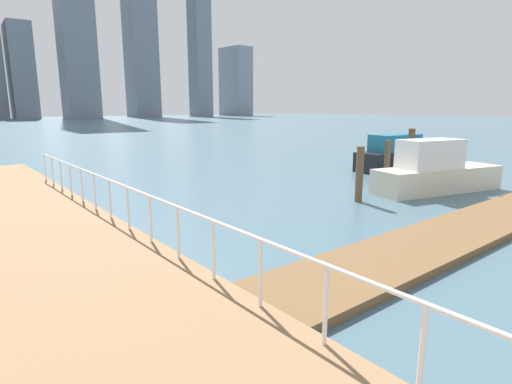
{
  "coord_description": "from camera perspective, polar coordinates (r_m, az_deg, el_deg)",
  "views": [
    {
      "loc": [
        -6.72,
        5.66,
        3.33
      ],
      "look_at": [
        -1.98,
        11.59,
        1.75
      ],
      "focal_mm": 28.61,
      "sensor_mm": 36.0,
      "label": 1
    }
  ],
  "objects": [
    {
      "name": "ground_plane",
      "position": [
        16.18,
        -13.2,
        -0.44
      ],
      "size": [
        300.0,
        300.0,
        0.0
      ],
      "primitive_type": "plane",
      "color": "#476675"
    },
    {
      "name": "floating_dock",
      "position": [
        11.8,
        25.74,
        -5.39
      ],
      "size": [
        14.17,
        2.0,
        0.18
      ],
      "primitive_type": "cube",
      "color": "brown",
      "rests_on": "ground_plane"
    },
    {
      "name": "boardwalk_railing",
      "position": [
        5.58,
        4.84,
        -10.62
      ],
      "size": [
        0.06,
        29.36,
        1.08
      ],
      "color": "white",
      "rests_on": "boardwalk"
    },
    {
      "name": "dock_piling_0",
      "position": [
        19.99,
        24.91,
        3.32
      ],
      "size": [
        0.24,
        0.24,
        1.56
      ],
      "primitive_type": "cylinder",
      "color": "brown",
      "rests_on": "ground_plane"
    },
    {
      "name": "dock_piling_1",
      "position": [
        14.95,
        14.27,
        2.4
      ],
      "size": [
        0.27,
        0.27,
        1.99
      ],
      "primitive_type": "cylinder",
      "color": "brown",
      "rests_on": "ground_plane"
    },
    {
      "name": "dock_piling_2",
      "position": [
        20.0,
        20.75,
        4.87
      ],
      "size": [
        0.29,
        0.29,
        2.39
      ],
      "primitive_type": "cylinder",
      "color": "#473826",
      "rests_on": "ground_plane"
    },
    {
      "name": "dock_piling_3",
      "position": [
        20.4,
        25.54,
        3.47
      ],
      "size": [
        0.34,
        0.34,
        1.59
      ],
      "primitive_type": "cylinder",
      "color": "brown",
      "rests_on": "ground_plane"
    },
    {
      "name": "dock_piling_4",
      "position": [
        18.99,
        17.85,
        4.01
      ],
      "size": [
        0.25,
        0.25,
        1.91
      ],
      "primitive_type": "cylinder",
      "color": "#473826",
      "rests_on": "ground_plane"
    },
    {
      "name": "moored_boat_1",
      "position": [
        17.79,
        23.78,
        2.57
      ],
      "size": [
        5.82,
        2.86,
        2.11
      ],
      "color": "beige",
      "rests_on": "ground_plane"
    },
    {
      "name": "moored_boat_2",
      "position": [
        23.85,
        19.93,
        4.8
      ],
      "size": [
        6.67,
        2.35,
        1.92
      ],
      "color": "black",
      "rests_on": "ground_plane"
    },
    {
      "name": "skyline_tower_3",
      "position": [
        144.41,
        -30.0,
        14.34
      ],
      "size": [
        7.12,
        14.07,
        27.39
      ],
      "primitive_type": "cube",
      "rotation": [
        0.0,
        0.0,
        -0.05
      ],
      "color": "slate",
      "rests_on": "ground_plane"
    },
    {
      "name": "skyline_tower_5",
      "position": [
        155.71,
        -16.06,
        22.69
      ],
      "size": [
        9.59,
        12.14,
        68.12
      ],
      "primitive_type": "cube",
      "rotation": [
        0.0,
        0.0,
        -0.07
      ],
      "color": "slate",
      "rests_on": "ground_plane"
    },
    {
      "name": "skyline_tower_6",
      "position": [
        156.87,
        -7.88,
        19.3
      ],
      "size": [
        6.38,
        7.68,
        48.5
      ],
      "primitive_type": "cube",
      "rotation": [
        0.0,
        0.0,
        -0.05
      ],
      "color": "slate",
      "rests_on": "ground_plane"
    },
    {
      "name": "skyline_tower_7",
      "position": [
        174.53,
        -2.85,
        15.11
      ],
      "size": [
        8.13,
        13.73,
        27.24
      ],
      "primitive_type": "cube",
      "rotation": [
        0.0,
        0.0,
        0.04
      ],
      "color": "gray",
      "rests_on": "ground_plane"
    }
  ]
}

